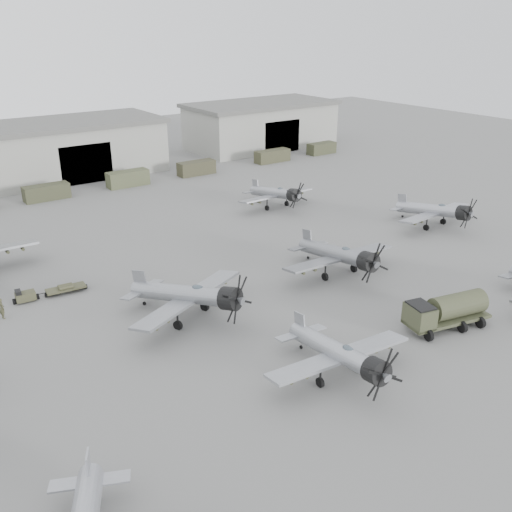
# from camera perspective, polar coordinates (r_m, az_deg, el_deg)

# --- Properties ---
(ground) EXTENTS (220.00, 220.00, 0.00)m
(ground) POSITION_cam_1_polar(r_m,az_deg,el_deg) (47.80, 7.17, -7.07)
(ground) COLOR #60605E
(ground) RESTS_ON ground
(hangar_center) EXTENTS (29.00, 14.80, 8.70)m
(hangar_center) POSITION_cam_1_polar(r_m,az_deg,el_deg) (98.36, -18.05, 10.26)
(hangar_center) COLOR gray
(hangar_center) RESTS_ON ground
(hangar_right) EXTENTS (29.00, 14.80, 8.70)m
(hangar_right) POSITION_cam_1_polar(r_m,az_deg,el_deg) (115.33, 0.50, 13.01)
(hangar_right) COLOR gray
(hangar_right) RESTS_ON ground
(support_truck_3) EXTENTS (6.24, 2.20, 2.11)m
(support_truck_3) POSITION_cam_1_polar(r_m,az_deg,el_deg) (85.80, -20.21, 6.00)
(support_truck_3) COLOR #373A26
(support_truck_3) RESTS_ON ground
(support_truck_4) EXTENTS (6.33, 2.20, 2.34)m
(support_truck_4) POSITION_cam_1_polar(r_m,az_deg,el_deg) (89.53, -12.69, 7.57)
(support_truck_4) COLOR #464B31
(support_truck_4) RESTS_ON ground
(support_truck_5) EXTENTS (6.22, 2.20, 2.20)m
(support_truck_5) POSITION_cam_1_polar(r_m,az_deg,el_deg) (94.63, -5.98, 8.75)
(support_truck_5) COLOR #383725
(support_truck_5) RESTS_ON ground
(support_truck_6) EXTENTS (6.55, 2.20, 2.14)m
(support_truck_6) POSITION_cam_1_polar(r_m,az_deg,el_deg) (102.94, 1.64, 9.97)
(support_truck_6) COLOR #3B3B26
(support_truck_6) RESTS_ON ground
(support_truck_7) EXTENTS (5.66, 2.20, 2.08)m
(support_truck_7) POSITION_cam_1_polar(r_m,az_deg,el_deg) (110.19, 6.57, 10.65)
(support_truck_7) COLOR #393C27
(support_truck_7) RESTS_ON ground
(aircraft_near_1) EXTENTS (11.39, 10.25, 4.54)m
(aircraft_near_1) POSITION_cam_1_polar(r_m,az_deg,el_deg) (40.42, 8.61, -9.73)
(aircraft_near_1) COLOR #9DA0A6
(aircraft_near_1) RESTS_ON ground
(aircraft_mid_1) EXTENTS (12.36, 11.20, 5.06)m
(aircraft_mid_1) POSITION_cam_1_polar(r_m,az_deg,el_deg) (47.75, -6.41, -3.93)
(aircraft_mid_1) COLOR gray
(aircraft_mid_1) RESTS_ON ground
(aircraft_mid_2) EXTENTS (12.32, 11.09, 4.93)m
(aircraft_mid_2) POSITION_cam_1_polar(r_m,az_deg,el_deg) (56.17, 8.56, 0.07)
(aircraft_mid_2) COLOR gray
(aircraft_mid_2) RESTS_ON ground
(aircraft_mid_3) EXTENTS (11.67, 10.50, 4.66)m
(aircraft_mid_3) POSITION_cam_1_polar(r_m,az_deg,el_deg) (72.51, 17.69, 4.33)
(aircraft_mid_3) COLOR #9C9EA5
(aircraft_mid_3) RESTS_ON ground
(aircraft_far_1) EXTENTS (11.17, 10.05, 4.48)m
(aircraft_far_1) POSITION_cam_1_polar(r_m,az_deg,el_deg) (76.51, 2.19, 6.26)
(aircraft_far_1) COLOR #92949A
(aircraft_far_1) RESTS_ON ground
(fuel_tanker) EXTENTS (7.70, 3.93, 2.84)m
(fuel_tanker) POSITION_cam_1_polar(r_m,az_deg,el_deg) (49.17, 18.53, -5.11)
(fuel_tanker) COLOR #3B3F29
(fuel_tanker) RESTS_ON ground
(tug_trailer) EXTENTS (6.26, 1.69, 1.25)m
(tug_trailer) POSITION_cam_1_polar(r_m,az_deg,el_deg) (55.51, -20.69, -3.51)
(tug_trailer) COLOR #3E3E29
(tug_trailer) RESTS_ON ground
(ground_crew) EXTENTS (0.54, 0.74, 1.86)m
(ground_crew) POSITION_cam_1_polar(r_m,az_deg,el_deg) (52.90, -24.07, -4.80)
(ground_crew) COLOR #3E3E29
(ground_crew) RESTS_ON ground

